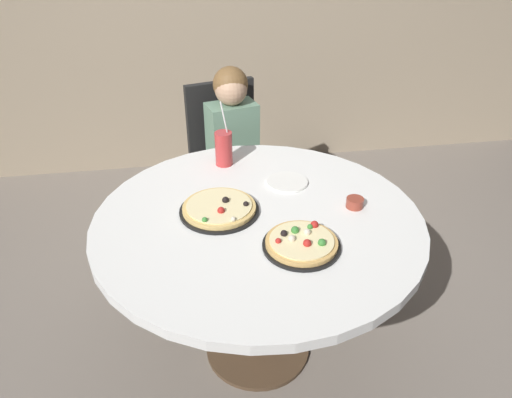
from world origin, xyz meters
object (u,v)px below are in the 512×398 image
(diner_child, at_px, (238,178))
(sauce_bowl, at_px, (355,203))
(plate_small, at_px, (287,182))
(dining_table, at_px, (258,235))
(chair_wooden, at_px, (227,156))
(pizza_cheese, at_px, (302,243))
(soda_cup, at_px, (224,148))
(pizza_veggie, at_px, (219,209))

(diner_child, distance_m, sauce_bowl, 0.92)
(plate_small, bearing_deg, dining_table, -125.28)
(dining_table, bearing_deg, chair_wooden, 91.28)
(chair_wooden, xyz_separation_m, sauce_bowl, (0.42, -0.96, 0.24))
(pizza_cheese, bearing_deg, sauce_bowl, 39.22)
(soda_cup, bearing_deg, plate_small, -41.25)
(dining_table, relative_size, pizza_veggie, 4.09)
(chair_wooden, height_order, plate_small, chair_wooden)
(dining_table, xyz_separation_m, pizza_cheese, (0.12, -0.22, 0.11))
(diner_child, height_order, pizza_cheese, diner_child)
(sauce_bowl, height_order, plate_small, sauce_bowl)
(soda_cup, distance_m, plate_small, 0.34)
(diner_child, distance_m, pizza_veggie, 0.81)
(pizza_veggie, bearing_deg, dining_table, -20.67)
(diner_child, bearing_deg, plate_small, -74.77)
(dining_table, xyz_separation_m, pizza_veggie, (-0.15, 0.06, 0.11))
(soda_cup, bearing_deg, sauce_bowl, -43.40)
(dining_table, distance_m, pizza_cheese, 0.27)
(chair_wooden, xyz_separation_m, pizza_cheese, (0.14, -1.19, 0.24))
(soda_cup, distance_m, sauce_bowl, 0.66)
(diner_child, bearing_deg, dining_table, -91.30)
(pizza_cheese, relative_size, plate_small, 1.56)
(diner_child, xyz_separation_m, pizza_veggie, (-0.16, -0.74, 0.28))
(pizza_veggie, height_order, soda_cup, soda_cup)
(soda_cup, relative_size, plate_small, 1.71)
(chair_wooden, bearing_deg, pizza_cheese, -83.12)
(plate_small, bearing_deg, pizza_veggie, -149.76)
(pizza_veggie, relative_size, soda_cup, 1.03)
(plate_small, bearing_deg, sauce_bowl, -45.64)
(pizza_veggie, bearing_deg, sauce_bowl, -5.09)
(chair_wooden, distance_m, pizza_cheese, 1.22)
(chair_wooden, bearing_deg, dining_table, -88.72)
(pizza_veggie, distance_m, soda_cup, 0.41)
(pizza_cheese, xyz_separation_m, soda_cup, (-0.21, 0.68, 0.06))
(plate_small, bearing_deg, chair_wooden, 104.60)
(diner_child, distance_m, pizza_cheese, 1.05)
(diner_child, bearing_deg, pizza_cheese, -84.15)
(chair_wooden, height_order, soda_cup, soda_cup)
(dining_table, height_order, chair_wooden, chair_wooden)
(pizza_veggie, xyz_separation_m, soda_cup, (0.06, 0.40, 0.06))
(diner_child, relative_size, sauce_bowl, 15.46)
(soda_cup, xyz_separation_m, sauce_bowl, (0.48, -0.45, -0.06))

